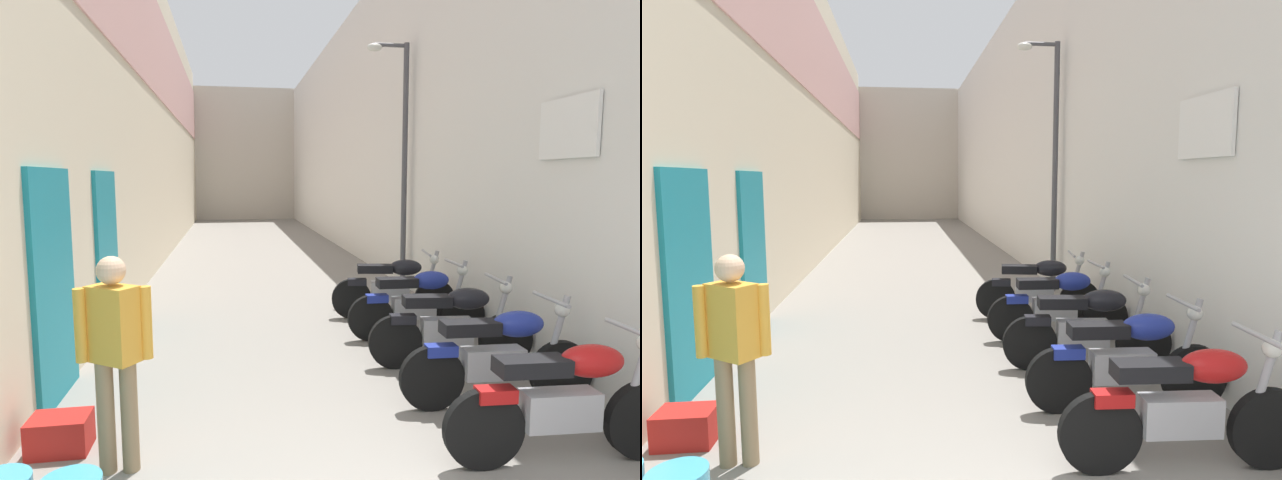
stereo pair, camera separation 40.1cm
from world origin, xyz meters
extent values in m
plane|color=gray|center=(0.00, 10.78, 0.00)|extent=(41.56, 41.56, 0.00)
cube|color=beige|center=(-2.71, 12.78, 3.62)|extent=(0.40, 25.56, 7.25)
cube|color=teal|center=(-2.49, 3.40, 1.10)|extent=(0.06, 1.10, 2.20)
cube|color=teal|center=(-2.49, 5.60, 1.10)|extent=(0.06, 1.10, 2.20)
cube|color=#DBA39E|center=(-2.50, 12.78, 5.22)|extent=(0.04, 25.56, 2.32)
cube|color=silver|center=(2.71, 12.78, 3.30)|extent=(0.40, 25.56, 6.59)
cube|color=white|center=(2.48, 3.00, 2.60)|extent=(0.04, 0.90, 0.60)
cube|color=beige|center=(0.00, 26.56, 3.34)|extent=(8.01, 2.00, 6.68)
cylinder|color=black|center=(0.93, 1.56, 0.30)|extent=(0.60, 0.11, 0.60)
cube|color=#9E9EA3|center=(1.51, 1.53, 0.42)|extent=(0.57, 0.23, 0.28)
ellipsoid|color=#AD1414|center=(1.74, 1.51, 0.78)|extent=(0.49, 0.29, 0.24)
cube|color=black|center=(1.28, 1.54, 0.76)|extent=(0.53, 0.25, 0.12)
cylinder|color=#9E9EA3|center=(2.11, 1.49, 0.65)|extent=(0.25, 0.07, 0.77)
cylinder|color=#9E9EA3|center=(2.04, 1.50, 1.00)|extent=(0.07, 0.58, 0.04)
cube|color=#AD1414|center=(1.01, 1.56, 0.56)|extent=(0.29, 0.16, 0.10)
cylinder|color=black|center=(2.18, 2.48, 0.30)|extent=(0.60, 0.11, 0.60)
cylinder|color=black|center=(0.93, 2.55, 0.30)|extent=(0.60, 0.11, 0.60)
cube|color=#9E9EA3|center=(1.51, 2.52, 0.42)|extent=(0.57, 0.23, 0.28)
ellipsoid|color=navy|center=(1.74, 2.51, 0.78)|extent=(0.49, 0.28, 0.24)
cube|color=black|center=(1.28, 2.53, 0.76)|extent=(0.53, 0.25, 0.12)
cylinder|color=#9E9EA3|center=(2.11, 2.49, 0.65)|extent=(0.25, 0.07, 0.77)
cylinder|color=#9E9EA3|center=(2.04, 2.49, 1.00)|extent=(0.07, 0.58, 0.04)
sphere|color=silver|center=(2.16, 2.49, 0.90)|extent=(0.14, 0.14, 0.14)
cube|color=navy|center=(1.01, 2.54, 0.56)|extent=(0.29, 0.15, 0.10)
cylinder|color=black|center=(2.18, 3.48, 0.30)|extent=(0.61, 0.15, 0.60)
cylinder|color=black|center=(0.94, 3.62, 0.30)|extent=(0.61, 0.15, 0.60)
cube|color=#9E9EA3|center=(1.51, 3.56, 0.42)|extent=(0.58, 0.26, 0.28)
ellipsoid|color=black|center=(1.74, 3.53, 0.78)|extent=(0.51, 0.31, 0.24)
cube|color=black|center=(1.28, 3.59, 0.76)|extent=(0.54, 0.28, 0.12)
cylinder|color=#9E9EA3|center=(2.11, 3.49, 0.65)|extent=(0.25, 0.09, 0.77)
cylinder|color=#9E9EA3|center=(2.04, 3.50, 1.00)|extent=(0.10, 0.58, 0.04)
sphere|color=silver|center=(2.16, 3.49, 0.90)|extent=(0.14, 0.14, 0.14)
cube|color=black|center=(1.02, 3.62, 0.56)|extent=(0.29, 0.17, 0.10)
cylinder|color=black|center=(2.18, 4.60, 0.30)|extent=(0.60, 0.10, 0.60)
cylinder|color=black|center=(0.93, 4.64, 0.30)|extent=(0.60, 0.10, 0.60)
cube|color=#9E9EA3|center=(1.51, 4.62, 0.42)|extent=(0.57, 0.22, 0.28)
ellipsoid|color=navy|center=(1.74, 4.62, 0.78)|extent=(0.49, 0.28, 0.24)
cube|color=black|center=(1.28, 4.63, 0.76)|extent=(0.53, 0.24, 0.12)
cylinder|color=#9E9EA3|center=(2.11, 4.60, 0.65)|extent=(0.25, 0.07, 0.77)
cylinder|color=#9E9EA3|center=(2.04, 4.61, 1.00)|extent=(0.06, 0.58, 0.04)
sphere|color=silver|center=(2.16, 4.60, 0.90)|extent=(0.14, 0.14, 0.14)
cube|color=navy|center=(1.01, 4.64, 0.56)|extent=(0.28, 0.15, 0.10)
cylinder|color=black|center=(2.17, 5.54, 0.30)|extent=(0.60, 0.18, 0.60)
cylinder|color=black|center=(0.94, 5.76, 0.30)|extent=(0.60, 0.18, 0.60)
cube|color=#9E9EA3|center=(1.51, 5.66, 0.42)|extent=(0.59, 0.29, 0.28)
ellipsoid|color=black|center=(1.73, 5.62, 0.78)|extent=(0.52, 0.34, 0.24)
cube|color=black|center=(1.28, 5.70, 0.76)|extent=(0.55, 0.31, 0.12)
cylinder|color=#9E9EA3|center=(2.10, 5.55, 0.65)|extent=(0.25, 0.10, 0.77)
cylinder|color=#9E9EA3|center=(2.03, 5.57, 1.00)|extent=(0.14, 0.58, 0.04)
sphere|color=silver|center=(2.15, 5.54, 0.90)|extent=(0.14, 0.14, 0.14)
cube|color=black|center=(1.02, 5.74, 0.56)|extent=(0.30, 0.19, 0.10)
cylinder|color=#8C7251|center=(-1.74, 1.98, 0.41)|extent=(0.12, 0.12, 0.82)
cylinder|color=#8C7251|center=(-1.58, 1.98, 0.41)|extent=(0.12, 0.12, 0.82)
cube|color=gold|center=(-1.66, 1.98, 1.09)|extent=(0.39, 0.36, 0.54)
sphere|color=#DBB28E|center=(-1.66, 1.98, 1.47)|extent=(0.20, 0.20, 0.20)
cylinder|color=gold|center=(-1.88, 1.98, 1.09)|extent=(0.08, 0.08, 0.52)
cylinder|color=gold|center=(-1.44, 1.98, 1.09)|extent=(0.08, 0.08, 0.52)
cube|color=red|center=(-2.17, 2.35, 0.14)|extent=(0.44, 0.32, 0.28)
cylinder|color=#47474C|center=(2.36, 7.57, 2.26)|extent=(0.10, 0.10, 4.52)
cylinder|color=#47474C|center=(2.06, 7.57, 4.47)|extent=(0.60, 0.07, 0.07)
ellipsoid|color=silver|center=(1.76, 7.57, 4.42)|extent=(0.28, 0.18, 0.14)
camera|label=1|loc=(-0.85, -1.78, 2.10)|focal=29.45mm
camera|label=2|loc=(-0.45, -1.84, 2.10)|focal=29.45mm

